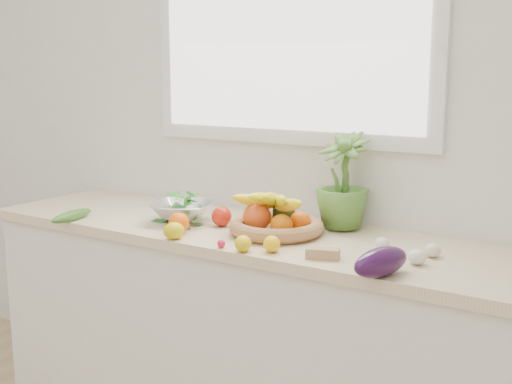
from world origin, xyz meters
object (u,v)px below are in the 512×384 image
Objects in this scene: eggplant at (381,262)px; colander_with_spinach at (182,206)px; cucumber at (72,216)px; potted_herb at (343,180)px; apple at (222,216)px; fruit_basket at (275,221)px.

eggplant is 0.96m from colander_with_spinach.
cucumber is at bearing -149.85° from colander_with_spinach.
potted_herb is (-0.35, 0.46, 0.15)m from eggplant.
eggplant is 1.32m from cucumber.
apple is 0.18m from colander_with_spinach.
potted_herb is at bearing 126.75° from eggplant.
potted_herb is 0.30m from fruit_basket.
colander_with_spinach reaches higher than eggplant.
fruit_basket reaches higher than eggplant.
apple is at bearing 8.61° from colander_with_spinach.
colander_with_spinach is (0.39, 0.23, 0.04)m from cucumber.
potted_herb reaches higher than colander_with_spinach.
potted_herb is (0.97, 0.47, 0.17)m from cucumber.
apple is 0.24m from fruit_basket.
colander_with_spinach is (-0.93, 0.22, 0.02)m from eggplant.
eggplant is 0.95× the size of cucumber.
eggplant is (0.76, -0.25, 0.00)m from apple.
fruit_basket is (0.80, 0.26, 0.03)m from cucumber.
potted_herb is 1.14× the size of colander_with_spinach.
cucumber is 0.53× the size of fruit_basket.
potted_herb is at bearing 50.57° from fruit_basket.
fruit_basket is (-0.17, -0.21, -0.14)m from potted_herb.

